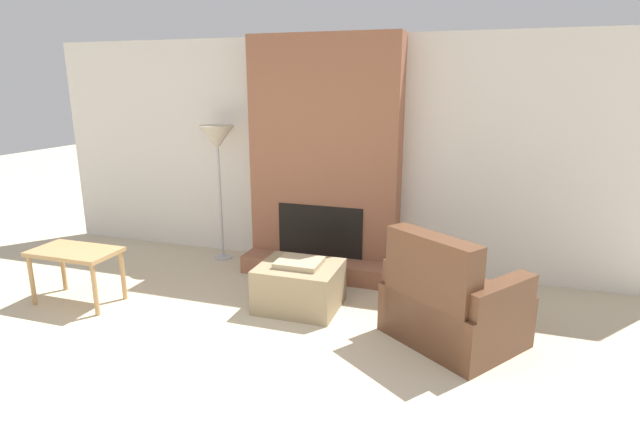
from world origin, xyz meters
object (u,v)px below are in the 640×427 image
armchair (449,307)px  side_table (75,257)px  ottoman (299,285)px  floor_lamp_left (217,141)px

armchair → side_table: bearing=41.4°
ottoman → side_table: bearing=-165.1°
ottoman → armchair: bearing=-9.4°
armchair → floor_lamp_left: size_ratio=0.79×
ottoman → armchair: (1.40, -0.23, 0.08)m
armchair → side_table: 3.51m
ottoman → side_table: size_ratio=0.91×
armchair → floor_lamp_left: 3.25m
side_table → floor_lamp_left: (0.71, 1.57, 0.97)m
floor_lamp_left → armchair: bearing=-24.1°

